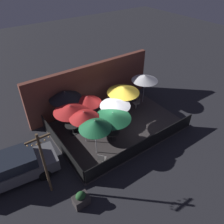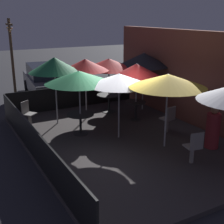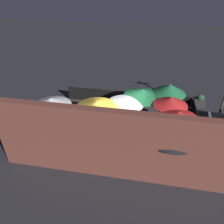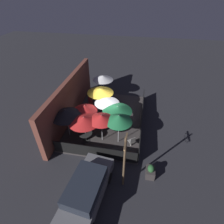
{
  "view_description": "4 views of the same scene",
  "coord_description": "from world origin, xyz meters",
  "px_view_note": "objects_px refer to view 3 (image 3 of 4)",
  "views": [
    {
      "loc": [
        -7.05,
        -9.38,
        9.91
      ],
      "look_at": [
        -0.07,
        0.47,
        1.01
      ],
      "focal_mm": 35.0,
      "sensor_mm": 36.0,
      "label": 1
    },
    {
      "loc": [
        8.18,
        -4.84,
        4.02
      ],
      "look_at": [
        0.08,
        -0.42,
        1.12
      ],
      "focal_mm": 50.0,
      "sensor_mm": 36.0,
      "label": 2
    },
    {
      "loc": [
        -1.26,
        9.88,
        7.91
      ],
      "look_at": [
        0.55,
        -0.1,
        1.22
      ],
      "focal_mm": 35.0,
      "sensor_mm": 36.0,
      "label": 3
    },
    {
      "loc": [
        -11.55,
        -2.6,
        9.6
      ],
      "look_at": [
        -0.6,
        -0.52,
        1.36
      ],
      "focal_mm": 28.0,
      "sensor_mm": 36.0,
      "label": 4
    }
  ],
  "objects_px": {
    "patio_umbrella_7": "(171,101)",
    "patron_0": "(78,142)",
    "patio_chair_0": "(111,141)",
    "patio_umbrella_5": "(125,101)",
    "patio_umbrella_2": "(178,116)",
    "planter_box": "(200,101)",
    "patio_umbrella_1": "(143,93)",
    "dining_table_1": "(141,114)",
    "dining_table_0": "(145,141)",
    "patio_chair_1": "(170,106)",
    "patio_umbrella_8": "(173,132)",
    "patio_umbrella_6": "(97,105)",
    "dining_table_2": "(174,139)",
    "patio_chair_2": "(75,126)",
    "patio_umbrella_3": "(170,89)",
    "patio_umbrella_0": "(147,119)",
    "patio_umbrella_4": "(51,102)"
  },
  "relations": [
    {
      "from": "patio_umbrella_7",
      "to": "dining_table_0",
      "type": "xyz_separation_m",
      "value": [
        1.13,
        1.56,
        -1.53
      ]
    },
    {
      "from": "dining_table_1",
      "to": "dining_table_2",
      "type": "xyz_separation_m",
      "value": [
        -1.76,
        2.03,
        0.03
      ]
    },
    {
      "from": "patio_umbrella_7",
      "to": "patron_0",
      "type": "distance_m",
      "value": 5.17
    },
    {
      "from": "patio_chair_2",
      "to": "patron_0",
      "type": "distance_m",
      "value": 1.4
    },
    {
      "from": "patio_umbrella_1",
      "to": "patio_chair_1",
      "type": "height_order",
      "value": "patio_umbrella_1"
    },
    {
      "from": "patio_umbrella_2",
      "to": "patio_umbrella_8",
      "type": "distance_m",
      "value": 1.48
    },
    {
      "from": "patron_0",
      "to": "planter_box",
      "type": "distance_m",
      "value": 8.87
    },
    {
      "from": "dining_table_2",
      "to": "patio_chair_2",
      "type": "relative_size",
      "value": 1.05
    },
    {
      "from": "patio_chair_2",
      "to": "patio_umbrella_7",
      "type": "bearing_deg",
      "value": 19.83
    },
    {
      "from": "dining_table_2",
      "to": "patio_umbrella_0",
      "type": "bearing_deg",
      "value": 15.42
    },
    {
      "from": "patio_chair_0",
      "to": "patio_umbrella_5",
      "type": "bearing_deg",
      "value": 66.77
    },
    {
      "from": "patio_chair_1",
      "to": "patio_chair_2",
      "type": "relative_size",
      "value": 0.96
    },
    {
      "from": "patio_umbrella_4",
      "to": "dining_table_2",
      "type": "distance_m",
      "value": 6.46
    },
    {
      "from": "patio_umbrella_1",
      "to": "patio_umbrella_2",
      "type": "height_order",
      "value": "patio_umbrella_2"
    },
    {
      "from": "patio_umbrella_1",
      "to": "dining_table_1",
      "type": "relative_size",
      "value": 2.46
    },
    {
      "from": "patio_umbrella_7",
      "to": "patron_0",
      "type": "height_order",
      "value": "patio_umbrella_7"
    },
    {
      "from": "dining_table_0",
      "to": "patio_chair_1",
      "type": "height_order",
      "value": "patio_chair_1"
    },
    {
      "from": "patio_umbrella_8",
      "to": "patio_umbrella_2",
      "type": "bearing_deg",
      "value": -103.57
    },
    {
      "from": "patio_chair_1",
      "to": "dining_table_1",
      "type": "bearing_deg",
      "value": 0.0
    },
    {
      "from": "patio_umbrella_4",
      "to": "dining_table_1",
      "type": "xyz_separation_m",
      "value": [
        -4.5,
        -2.15,
        -1.61
      ]
    },
    {
      "from": "patio_umbrella_2",
      "to": "planter_box",
      "type": "height_order",
      "value": "patio_umbrella_2"
    },
    {
      "from": "patio_chair_0",
      "to": "patio_chair_1",
      "type": "relative_size",
      "value": 1.05
    },
    {
      "from": "patio_umbrella_2",
      "to": "patio_umbrella_6",
      "type": "xyz_separation_m",
      "value": [
        3.98,
        -0.18,
        0.05
      ]
    },
    {
      "from": "patio_umbrella_5",
      "to": "patio_umbrella_6",
      "type": "xyz_separation_m",
      "value": [
        1.33,
        0.87,
        0.12
      ]
    },
    {
      "from": "patio_umbrella_5",
      "to": "patio_umbrella_7",
      "type": "height_order",
      "value": "patio_umbrella_7"
    },
    {
      "from": "patio_umbrella_3",
      "to": "patron_0",
      "type": "distance_m",
      "value": 5.78
    },
    {
      "from": "patio_chair_0",
      "to": "patron_0",
      "type": "height_order",
      "value": "patron_0"
    },
    {
      "from": "patio_umbrella_6",
      "to": "patron_0",
      "type": "xyz_separation_m",
      "value": [
        0.75,
        1.22,
        -1.49
      ]
    },
    {
      "from": "patio_umbrella_5",
      "to": "patron_0",
      "type": "relative_size",
      "value": 1.64
    },
    {
      "from": "patio_umbrella_5",
      "to": "dining_table_2",
      "type": "bearing_deg",
      "value": 158.37
    },
    {
      "from": "patio_umbrella_8",
      "to": "patio_chair_2",
      "type": "xyz_separation_m",
      "value": [
        4.95,
        -1.68,
        -1.61
      ]
    },
    {
      "from": "patio_umbrella_1",
      "to": "dining_table_1",
      "type": "bearing_deg",
      "value": -90.0
    },
    {
      "from": "patio_umbrella_0",
      "to": "dining_table_1",
      "type": "xyz_separation_m",
      "value": [
        0.32,
        -2.42,
        -1.36
      ]
    },
    {
      "from": "dining_table_2",
      "to": "patio_umbrella_4",
      "type": "bearing_deg",
      "value": 1.15
    },
    {
      "from": "patio_umbrella_7",
      "to": "planter_box",
      "type": "distance_m",
      "value": 4.63
    },
    {
      "from": "patio_umbrella_4",
      "to": "dining_table_0",
      "type": "bearing_deg",
      "value": 176.8
    },
    {
      "from": "patio_umbrella_1",
      "to": "dining_table_0",
      "type": "xyz_separation_m",
      "value": [
        -0.32,
        2.42,
        -1.39
      ]
    },
    {
      "from": "patio_umbrella_7",
      "to": "planter_box",
      "type": "xyz_separation_m",
      "value": [
        -2.32,
        -3.56,
        -1.83
      ]
    },
    {
      "from": "patio_chair_0",
      "to": "patio_chair_1",
      "type": "height_order",
      "value": "patio_chair_0"
    },
    {
      "from": "patio_umbrella_0",
      "to": "patio_umbrella_1",
      "type": "distance_m",
      "value": 2.45
    },
    {
      "from": "patio_umbrella_1",
      "to": "patio_umbrella_2",
      "type": "relative_size",
      "value": 1.01
    },
    {
      "from": "patio_umbrella_0",
      "to": "patio_umbrella_5",
      "type": "relative_size",
      "value": 1.02
    },
    {
      "from": "patio_chair_0",
      "to": "dining_table_1",
      "type": "bearing_deg",
      "value": 54.74
    },
    {
      "from": "patio_umbrella_1",
      "to": "dining_table_2",
      "type": "height_order",
      "value": "patio_umbrella_1"
    },
    {
      "from": "patio_umbrella_1",
      "to": "patio_umbrella_3",
      "type": "height_order",
      "value": "patio_umbrella_3"
    },
    {
      "from": "patio_umbrella_8",
      "to": "patio_umbrella_5",
      "type": "bearing_deg",
      "value": -47.2
    },
    {
      "from": "dining_table_1",
      "to": "patio_chair_2",
      "type": "xyz_separation_m",
      "value": [
        3.54,
        1.79,
        -0.05
      ]
    },
    {
      "from": "patio_chair_2",
      "to": "patron_0",
      "type": "relative_size",
      "value": 0.72
    },
    {
      "from": "patio_umbrella_0",
      "to": "patron_0",
      "type": "height_order",
      "value": "patio_umbrella_0"
    },
    {
      "from": "patio_umbrella_1",
      "to": "patio_chair_0",
      "type": "xyz_separation_m",
      "value": [
        1.33,
        2.68,
        -1.44
      ]
    }
  ]
}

